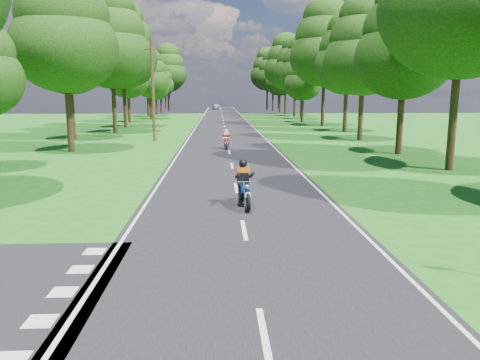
{
  "coord_description": "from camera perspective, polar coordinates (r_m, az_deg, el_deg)",
  "views": [
    {
      "loc": [
        -0.71,
        -10.89,
        3.88
      ],
      "look_at": [
        -0.02,
        4.0,
        1.1
      ],
      "focal_mm": 35.0,
      "sensor_mm": 36.0,
      "label": 1
    }
  ],
  "objects": [
    {
      "name": "ground",
      "position": [
        11.59,
        1.05,
        -9.01
      ],
      "size": [
        160.0,
        160.0,
        0.0
      ],
      "primitive_type": "plane",
      "color": "#1A5C15",
      "rests_on": "ground"
    },
    {
      "name": "main_road",
      "position": [
        61.02,
        -1.98,
        6.92
      ],
      "size": [
        7.0,
        140.0,
        0.02
      ],
      "primitive_type": "cube",
      "color": "black",
      "rests_on": "ground"
    },
    {
      "name": "road_markings",
      "position": [
        59.15,
        -2.1,
        6.82
      ],
      "size": [
        7.4,
        140.0,
        0.01
      ],
      "color": "silver",
      "rests_on": "main_road"
    },
    {
      "name": "telegraph_pole",
      "position": [
        39.25,
        -10.57,
        10.67
      ],
      "size": [
        1.2,
        0.26,
        8.0
      ],
      "color": "#382616",
      "rests_on": "ground"
    },
    {
      "name": "distant_car",
      "position": [
        110.57,
        -2.9,
        8.91
      ],
      "size": [
        2.6,
        4.41,
        1.41
      ],
      "primitive_type": "imported",
      "rotation": [
        0.0,
        0.0,
        0.24
      ],
      "color": "silver",
      "rests_on": "main_road"
    },
    {
      "name": "treeline",
      "position": [
        71.12,
        -0.94,
        14.09
      ],
      "size": [
        40.0,
        115.35,
        14.78
      ],
      "color": "black",
      "rests_on": "ground"
    },
    {
      "name": "rider_far_red",
      "position": [
        32.82,
        -1.67,
        5.0
      ],
      "size": [
        0.59,
        1.65,
        1.37
      ],
      "primitive_type": null,
      "rotation": [
        0.0,
        0.0,
        -0.03
      ],
      "color": "#B4270D",
      "rests_on": "main_road"
    },
    {
      "name": "rider_near_blue",
      "position": [
        16.02,
        0.48,
        -0.42
      ],
      "size": [
        0.83,
        2.0,
        1.62
      ],
      "primitive_type": null,
      "rotation": [
        0.0,
        0.0,
        0.1
      ],
      "color": "#0D2394",
      "rests_on": "main_road"
    }
  ]
}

